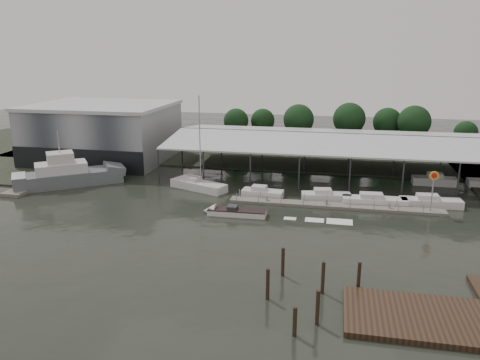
% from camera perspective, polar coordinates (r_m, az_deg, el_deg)
% --- Properties ---
extents(ground, '(200.00, 200.00, 0.00)m').
position_cam_1_polar(ground, '(55.77, -4.38, -5.59)').
color(ground, black).
rests_on(ground, ground).
extents(land_strip_far, '(140.00, 30.00, 0.30)m').
position_cam_1_polar(land_strip_far, '(95.21, 2.55, 3.44)').
color(land_strip_far, '#303628').
rests_on(land_strip_far, ground).
extents(land_strip_west, '(20.00, 40.00, 0.30)m').
position_cam_1_polar(land_strip_west, '(98.84, -22.25, 2.74)').
color(land_strip_west, '#303628').
rests_on(land_strip_west, ground).
extents(storage_warehouse, '(24.50, 20.50, 10.50)m').
position_cam_1_polar(storage_warehouse, '(91.72, -16.31, 5.67)').
color(storage_warehouse, gray).
rests_on(storage_warehouse, ground).
extents(covered_boat_shed, '(58.24, 24.00, 6.96)m').
position_cam_1_polar(covered_boat_shed, '(79.21, 13.23, 5.01)').
color(covered_boat_shed, silver).
rests_on(covered_boat_shed, ground).
extents(trawler_dock, '(3.00, 18.00, 0.50)m').
position_cam_1_polar(trawler_dock, '(80.43, -22.52, 0.08)').
color(trawler_dock, slate).
rests_on(trawler_dock, ground).
extents(floating_dock, '(28.00, 2.00, 1.40)m').
position_cam_1_polar(floating_dock, '(63.15, 11.40, -3.10)').
color(floating_dock, slate).
rests_on(floating_dock, ground).
extents(shell_fuel_sign, '(1.10, 0.18, 5.55)m').
position_cam_1_polar(shell_fuel_sign, '(63.30, 22.50, -0.43)').
color(shell_fuel_sign, '#929698').
rests_on(shell_fuel_sign, ground).
extents(boardwalk_platform, '(15.00, 12.00, 0.50)m').
position_cam_1_polar(boardwalk_platform, '(41.19, 24.86, -14.89)').
color(boardwalk_platform, '#382517').
rests_on(boardwalk_platform, ground).
extents(grey_trawler, '(15.82, 13.35, 8.84)m').
position_cam_1_polar(grey_trawler, '(76.41, -20.09, 0.59)').
color(grey_trawler, slate).
rests_on(grey_trawler, ground).
extents(white_sailboat, '(9.32, 5.93, 14.10)m').
position_cam_1_polar(white_sailboat, '(69.99, -5.17, -0.60)').
color(white_sailboat, white).
rests_on(white_sailboat, ground).
extents(speedboat_underway, '(19.00, 2.55, 2.00)m').
position_cam_1_polar(speedboat_underway, '(59.03, -0.98, -3.92)').
color(speedboat_underway, white).
rests_on(speedboat_underway, ground).
extents(moored_cruiser_0, '(5.91, 2.68, 1.70)m').
position_cam_1_polar(moored_cruiser_0, '(66.05, 2.72, -1.59)').
color(moored_cruiser_0, white).
rests_on(moored_cruiser_0, ground).
extents(moored_cruiser_1, '(6.93, 3.15, 1.70)m').
position_cam_1_polar(moored_cruiser_1, '(65.66, 10.39, -1.94)').
color(moored_cruiser_1, white).
rests_on(moored_cruiser_1, ground).
extents(moored_cruiser_2, '(8.59, 2.64, 1.70)m').
position_cam_1_polar(moored_cruiser_2, '(65.14, 16.05, -2.45)').
color(moored_cruiser_2, white).
rests_on(moored_cruiser_2, ground).
extents(moored_cruiser_3, '(7.97, 2.73, 1.70)m').
position_cam_1_polar(moored_cruiser_3, '(67.06, 22.19, -2.50)').
color(moored_cruiser_3, white).
rests_on(moored_cruiser_3, ground).
extents(mooring_pilings, '(7.84, 9.53, 3.49)m').
position_cam_1_polar(mooring_pilings, '(40.04, 8.15, -13.02)').
color(mooring_pilings, '#2F2117').
rests_on(mooring_pilings, ground).
extents(horizon_tree_line, '(66.77, 9.95, 9.83)m').
position_cam_1_polar(horizon_tree_line, '(99.31, 15.98, 6.73)').
color(horizon_tree_line, black).
rests_on(horizon_tree_line, ground).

